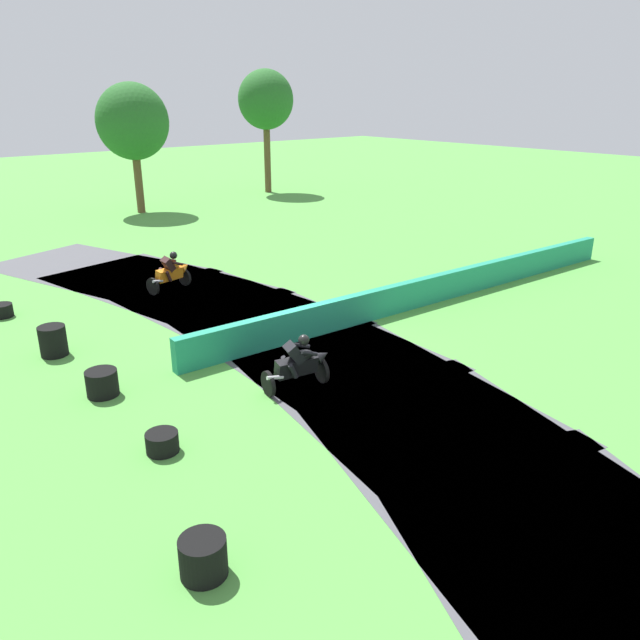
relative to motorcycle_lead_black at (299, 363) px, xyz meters
name	(u,v)px	position (x,y,z in m)	size (l,w,h in m)	color
ground_plane	(299,339)	(1.88, 2.43, -0.66)	(120.00, 120.00, 0.00)	#4C933D
track_asphalt	(271,347)	(0.95, 2.47, -0.65)	(9.20, 31.01, 0.01)	#47474C
safety_barrier	(435,288)	(7.36, 2.15, -0.21)	(0.30, 18.41, 0.90)	#1E8466
motorcycle_lead_black	(299,363)	(0.00, 0.00, 0.00)	(1.71, 0.94, 1.43)	black
motorcycle_chase_orange	(171,272)	(1.35, 8.87, 0.00)	(1.71, 1.01, 1.43)	black
tire_stack_near	(203,557)	(-4.69, -3.72, -0.36)	(0.69, 0.69, 0.60)	black
tire_stack_mid_a	(162,442)	(-3.66, -0.39, -0.46)	(0.63, 0.63, 0.40)	black
tire_stack_mid_b	(102,383)	(-3.62, 2.65, -0.36)	(0.72, 0.72, 0.60)	black
tire_stack_far	(53,341)	(-3.70, 5.70, -0.26)	(0.69, 0.69, 0.80)	black
tire_stack_extra_a	(2,311)	(-3.96, 9.74, -0.46)	(0.64, 0.64, 0.40)	black
tree_far_left	(266,101)	(16.96, 24.97, 5.30)	(3.63, 3.63, 7.93)	brown
tree_far_right	(133,122)	(6.93, 23.42, 4.29)	(3.91, 3.91, 7.03)	brown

